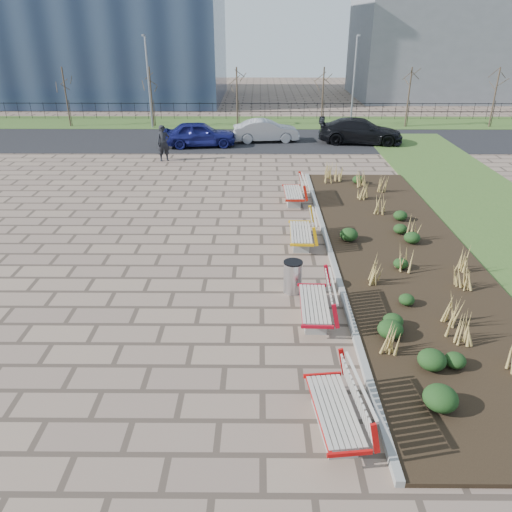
{
  "coord_description": "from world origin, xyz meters",
  "views": [
    {
      "loc": [
        1.59,
        -9.79,
        6.98
      ],
      "look_at": [
        1.5,
        3.0,
        0.9
      ],
      "focal_mm": 35.0,
      "sensor_mm": 36.0,
      "label": 1
    }
  ],
  "objects_px": {
    "bench_a": "(335,407)",
    "bench_c": "(301,231)",
    "litter_bin": "(293,277)",
    "car_black": "(360,131)",
    "pedestrian": "(163,143)",
    "car_blue": "(200,134)",
    "bench_b": "(315,302)",
    "bench_d": "(293,191)",
    "lamp_east": "(354,83)",
    "lamp_west": "(149,83)",
    "car_silver": "(266,131)"
  },
  "relations": [
    {
      "from": "litter_bin",
      "to": "lamp_east",
      "type": "bearing_deg",
      "value": 76.87
    },
    {
      "from": "lamp_west",
      "to": "pedestrian",
      "type": "bearing_deg",
      "value": -74.97
    },
    {
      "from": "car_blue",
      "to": "car_silver",
      "type": "bearing_deg",
      "value": -78.35
    },
    {
      "from": "car_black",
      "to": "lamp_west",
      "type": "relative_size",
      "value": 0.85
    },
    {
      "from": "pedestrian",
      "to": "car_silver",
      "type": "relative_size",
      "value": 0.47
    },
    {
      "from": "bench_c",
      "to": "litter_bin",
      "type": "distance_m",
      "value": 3.34
    },
    {
      "from": "pedestrian",
      "to": "car_blue",
      "type": "height_order",
      "value": "pedestrian"
    },
    {
      "from": "car_blue",
      "to": "bench_c",
      "type": "bearing_deg",
      "value": -167.77
    },
    {
      "from": "bench_b",
      "to": "bench_d",
      "type": "bearing_deg",
      "value": 91.58
    },
    {
      "from": "bench_d",
      "to": "car_blue",
      "type": "relative_size",
      "value": 0.49
    },
    {
      "from": "pedestrian",
      "to": "car_black",
      "type": "height_order",
      "value": "pedestrian"
    },
    {
      "from": "bench_a",
      "to": "bench_c",
      "type": "relative_size",
      "value": 1.0
    },
    {
      "from": "bench_a",
      "to": "car_black",
      "type": "bearing_deg",
      "value": 72.22
    },
    {
      "from": "pedestrian",
      "to": "car_black",
      "type": "xyz_separation_m",
      "value": [
        11.38,
        4.26,
        -0.19
      ]
    },
    {
      "from": "bench_c",
      "to": "car_silver",
      "type": "height_order",
      "value": "car_silver"
    },
    {
      "from": "bench_a",
      "to": "car_blue",
      "type": "distance_m",
      "value": 23.53
    },
    {
      "from": "bench_a",
      "to": "litter_bin",
      "type": "relative_size",
      "value": 2.29
    },
    {
      "from": "pedestrian",
      "to": "lamp_east",
      "type": "distance_m",
      "value": 14.82
    },
    {
      "from": "bench_b",
      "to": "car_black",
      "type": "xyz_separation_m",
      "value": [
        4.8,
        20.11,
        0.26
      ]
    },
    {
      "from": "bench_a",
      "to": "pedestrian",
      "type": "bearing_deg",
      "value": 102.07
    },
    {
      "from": "bench_b",
      "to": "lamp_east",
      "type": "bearing_deg",
      "value": 80.21
    },
    {
      "from": "bench_d",
      "to": "lamp_east",
      "type": "relative_size",
      "value": 0.35
    },
    {
      "from": "bench_a",
      "to": "lamp_east",
      "type": "height_order",
      "value": "lamp_east"
    },
    {
      "from": "bench_b",
      "to": "bench_c",
      "type": "relative_size",
      "value": 1.0
    },
    {
      "from": "car_blue",
      "to": "car_silver",
      "type": "xyz_separation_m",
      "value": [
        4.01,
        1.34,
        -0.07
      ]
    },
    {
      "from": "bench_a",
      "to": "litter_bin",
      "type": "xyz_separation_m",
      "value": [
        -0.47,
        5.22,
        -0.04
      ]
    },
    {
      "from": "litter_bin",
      "to": "car_black",
      "type": "height_order",
      "value": "car_black"
    },
    {
      "from": "bench_d",
      "to": "lamp_east",
      "type": "distance_m",
      "value": 16.76
    },
    {
      "from": "bench_a",
      "to": "litter_bin",
      "type": "bearing_deg",
      "value": 88.69
    },
    {
      "from": "pedestrian",
      "to": "lamp_west",
      "type": "xyz_separation_m",
      "value": [
        -2.42,
        9.0,
        2.09
      ]
    },
    {
      "from": "bench_a",
      "to": "bench_c",
      "type": "bearing_deg",
      "value": 83.56
    },
    {
      "from": "car_blue",
      "to": "lamp_west",
      "type": "relative_size",
      "value": 0.72
    },
    {
      "from": "bench_a",
      "to": "bench_d",
      "type": "xyz_separation_m",
      "value": [
        0.0,
        12.86,
        0.0
      ]
    },
    {
      "from": "car_silver",
      "to": "litter_bin",
      "type": "bearing_deg",
      "value": 175.58
    },
    {
      "from": "litter_bin",
      "to": "pedestrian",
      "type": "height_order",
      "value": "pedestrian"
    },
    {
      "from": "bench_d",
      "to": "car_silver",
      "type": "distance_m",
      "value": 11.52
    },
    {
      "from": "bench_b",
      "to": "car_black",
      "type": "distance_m",
      "value": 20.67
    },
    {
      "from": "bench_a",
      "to": "car_blue",
      "type": "height_order",
      "value": "car_blue"
    },
    {
      "from": "bench_d",
      "to": "car_blue",
      "type": "height_order",
      "value": "car_blue"
    },
    {
      "from": "car_blue",
      "to": "car_silver",
      "type": "distance_m",
      "value": 4.23
    },
    {
      "from": "bench_a",
      "to": "lamp_west",
      "type": "bearing_deg",
      "value": 100.99
    },
    {
      "from": "bench_b",
      "to": "pedestrian",
      "type": "height_order",
      "value": "pedestrian"
    },
    {
      "from": "litter_bin",
      "to": "lamp_west",
      "type": "distance_m",
      "value": 25.08
    },
    {
      "from": "bench_a",
      "to": "car_silver",
      "type": "distance_m",
      "value": 24.36
    },
    {
      "from": "lamp_east",
      "to": "car_silver",
      "type": "bearing_deg",
      "value": -144.24
    },
    {
      "from": "bench_d",
      "to": "car_silver",
      "type": "relative_size",
      "value": 0.52
    },
    {
      "from": "litter_bin",
      "to": "lamp_east",
      "type": "relative_size",
      "value": 0.15
    },
    {
      "from": "pedestrian",
      "to": "car_blue",
      "type": "distance_m",
      "value": 3.69
    },
    {
      "from": "litter_bin",
      "to": "car_blue",
      "type": "xyz_separation_m",
      "value": [
        -4.54,
        17.77,
        0.3
      ]
    },
    {
      "from": "bench_a",
      "to": "pedestrian",
      "type": "xyz_separation_m",
      "value": [
        -6.58,
        19.66,
        0.45
      ]
    }
  ]
}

